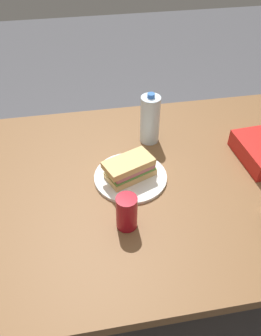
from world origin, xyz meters
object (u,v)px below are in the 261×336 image
at_px(chip_bag, 261,152).
at_px(water_bottle_tall, 150,119).
at_px(sandwich, 130,168).
at_px(paper_plate, 130,177).
at_px(dining_table, 115,200).
at_px(soda_can_red, 127,212).

bearing_deg(chip_bag, water_bottle_tall, -120.37).
bearing_deg(sandwich, paper_plate, -131.27).
bearing_deg(sandwich, dining_table, 18.45).
distance_m(soda_can_red, chip_bag, 0.60).
relative_size(dining_table, soda_can_red, 14.71).
bearing_deg(paper_plate, chip_bag, -177.75).
xyz_separation_m(sandwich, chip_bag, (-0.51, -0.02, -0.02)).
relative_size(dining_table, paper_plate, 6.85).
height_order(dining_table, water_bottle_tall, water_bottle_tall).
height_order(dining_table, paper_plate, paper_plate).
xyz_separation_m(paper_plate, sandwich, (0.00, 0.00, 0.05)).
relative_size(dining_table, water_bottle_tall, 8.38).
bearing_deg(dining_table, sandwich, -161.55).
bearing_deg(chip_bag, sandwich, -91.55).
bearing_deg(water_bottle_tall, chip_bag, 153.77).
xyz_separation_m(dining_table, sandwich, (-0.06, -0.02, 0.13)).
distance_m(dining_table, chip_bag, 0.58).
bearing_deg(soda_can_red, water_bottle_tall, -111.32).
bearing_deg(sandwich, soda_can_red, 77.35).
xyz_separation_m(chip_bag, water_bottle_tall, (0.39, -0.19, 0.07)).
distance_m(paper_plate, chip_bag, 0.50).
relative_size(sandwich, chip_bag, 0.87).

